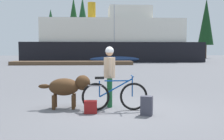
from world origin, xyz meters
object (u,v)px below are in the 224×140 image
Objects in this scene: person_cyclist at (110,71)px; dog at (68,87)px; bicycle at (114,96)px; backpack at (147,106)px; handbag_pannier at (91,107)px; sailboat_moored at (114,59)px; ferry_boat at (113,41)px.

person_cyclist reaches higher than dog.
backpack is (0.75, -0.58, -0.16)m from bicycle.
handbag_pannier is (-1.37, 0.28, -0.08)m from backpack.
person_cyclist is at bearing 8.32° from dog.
bicycle is 0.72m from handbag_pannier.
handbag_pannier is 29.16m from sailboat_moored.
handbag_pannier is 0.04× the size of sailboat_moored.
bicycle is at bearing 142.33° from backpack.
handbag_pannier is at bearing 168.33° from backpack.
person_cyclist is 28.29m from sailboat_moored.
ferry_boat reaches higher than dog.
ferry_boat is (2.18, 31.20, 1.86)m from person_cyclist.
backpack is at bearing -37.67° from bicycle.
sailboat_moored is (2.12, 28.21, -0.53)m from person_cyclist.
sailboat_moored reaches higher than handbag_pannier.
sailboat_moored is (2.02, 28.74, 0.09)m from bicycle.
bicycle is 1.31m from dog.
person_cyclist is 1.60m from backpack.
handbag_pannier is 0.01× the size of ferry_boat.
handbag_pannier is (0.62, -0.66, -0.43)m from dog.
dog is at bearing -171.68° from person_cyclist.
dog is 0.06× the size of ferry_boat.
backpack is at bearing -92.35° from ferry_boat.
backpack is at bearing -52.67° from person_cyclist.
person_cyclist is 31.34m from ferry_boat.
bicycle reaches higher than dog.
ferry_boat reaches higher than bicycle.
backpack is at bearing -11.67° from handbag_pannier.
sailboat_moored is at bearing 83.44° from dog.
dog is 1.01m from handbag_pannier.
backpack is at bearing -92.49° from sailboat_moored.
ferry_boat is at bearing 85.19° from handbag_pannier.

